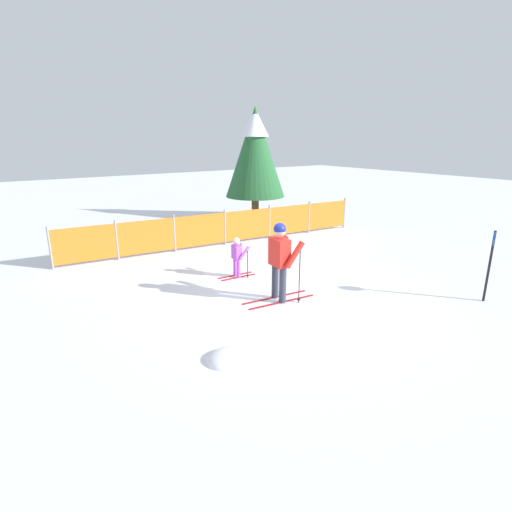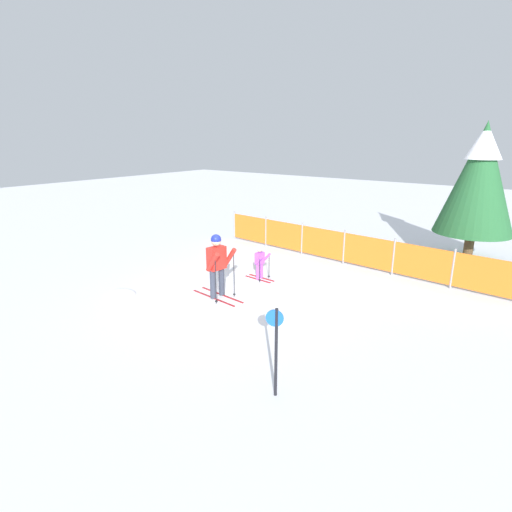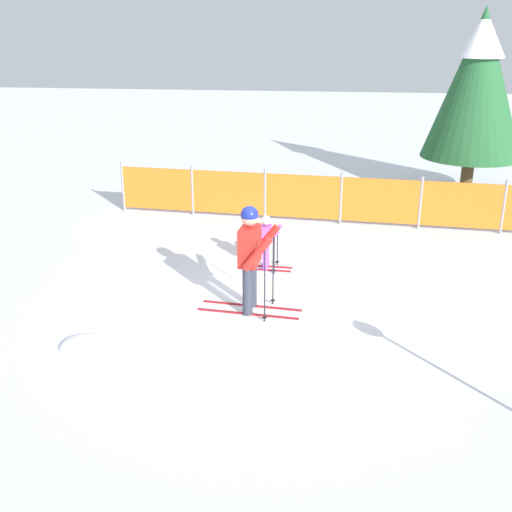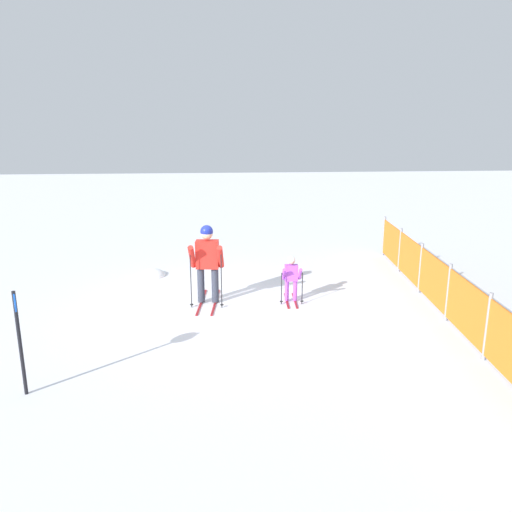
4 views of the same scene
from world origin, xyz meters
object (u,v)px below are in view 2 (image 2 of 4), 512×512
object	(u,v)px
safety_fence	(344,247)
trail_marker	(276,343)
skier_adult	(217,261)
conifer_far	(480,177)
skier_child	(260,260)

from	to	relation	value
safety_fence	trail_marker	distance (m)	7.42
skier_adult	safety_fence	bearing A→B (deg)	79.24
conifer_far	trail_marker	distance (m)	10.20
skier_adult	skier_child	size ratio (longest dim) A/B	1.68
trail_marker	conifer_far	bearing A→B (deg)	83.95
safety_fence	conifer_far	bearing A→B (deg)	42.12
safety_fence	trail_marker	bearing A→B (deg)	-73.35
skier_child	safety_fence	size ratio (longest dim) A/B	0.10
skier_child	safety_fence	xyz separation A→B (m)	(1.32, 2.82, -0.01)
skier_adult	conifer_far	world-z (taller)	conifer_far
skier_adult	trail_marker	bearing A→B (deg)	-29.68
safety_fence	skier_child	bearing A→B (deg)	-115.11
safety_fence	conifer_far	distance (m)	4.83
conifer_far	trail_marker	bearing A→B (deg)	-96.05
safety_fence	trail_marker	xyz separation A→B (m)	(2.12, -7.10, 0.37)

